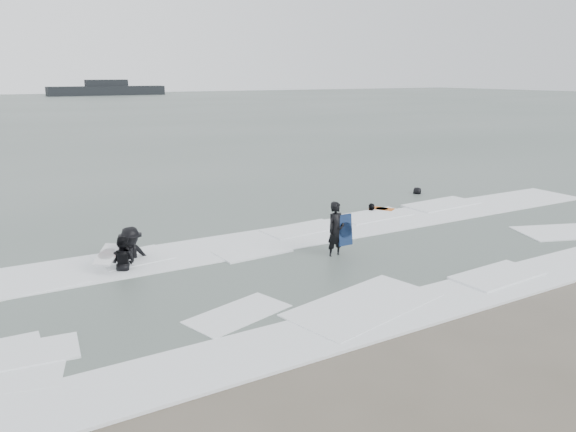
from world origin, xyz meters
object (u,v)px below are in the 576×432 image
surfer_wading (124,271)px  surfer_right_near (371,213)px  surfer_breaker (132,262)px  vessel_horizon (107,90)px  surfer_centre (336,257)px  surfer_right_far (417,195)px

surfer_wading → surfer_right_near: surfer_wading is taller
surfer_wading → surfer_breaker: (0.41, 0.67, 0.00)m
surfer_right_near → vessel_horizon: 134.83m
surfer_centre → vessel_horizon: (23.56, 137.38, 1.46)m
surfer_centre → surfer_right_far: bearing=25.2°
surfer_centre → surfer_breaker: size_ratio=0.91×
surfer_wading → surfer_right_far: (14.41, 3.68, 0.00)m
vessel_horizon → surfer_centre: bearing=-99.7°
surfer_centre → surfer_right_far: (8.47, 5.65, 0.00)m
surfer_right_near → surfer_right_far: bearing=162.4°
surfer_breaker → surfer_right_far: surfer_breaker is taller
surfer_right_near → surfer_right_far: surfer_right_near is taller
surfer_right_near → vessel_horizon: vessel_horizon is taller
surfer_right_far → surfer_wading: bearing=-7.7°
surfer_wading → vessel_horizon: 138.59m
surfer_right_far → surfer_breaker: bearing=-9.8°
surfer_centre → surfer_breaker: 6.13m
surfer_wading → surfer_right_far: bearing=-121.5°
surfer_wading → surfer_breaker: bearing=-77.3°
surfer_breaker → surfer_centre: bearing=-31.9°
surfer_centre → surfer_wading: size_ratio=1.10×
surfer_breaker → vessel_horizon: bearing=71.5°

